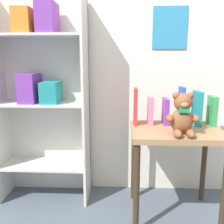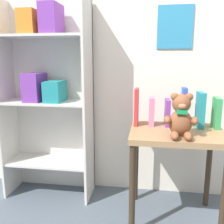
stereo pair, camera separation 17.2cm
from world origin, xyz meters
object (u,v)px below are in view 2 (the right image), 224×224
object	(u,v)px
teddy_bear	(181,117)
book_standing_purple	(167,112)
bookshelf_side	(47,88)
book_standing_pink	(152,111)
book_standing_green	(216,113)
book_standing_red	(136,107)
book_standing_teal	(200,110)
book_standing_blue	(184,107)
display_table	(176,146)

from	to	relation	value
teddy_bear	book_standing_purple	bearing A→B (deg)	103.41
bookshelf_side	teddy_bear	xyz separation A→B (m)	(0.99, -0.36, -0.12)
book_standing_pink	book_standing_green	bearing A→B (deg)	0.51
bookshelf_side	book_standing_red	distance (m)	0.73
book_standing_red	book_standing_green	world-z (taller)	book_standing_red
bookshelf_side	book_standing_teal	xyz separation A→B (m)	(1.14, -0.12, -0.12)
book_standing_blue	bookshelf_side	bearing A→B (deg)	172.57
book_standing_purple	display_table	bearing A→B (deg)	-69.39
teddy_bear	book_standing_purple	size ratio (longest dim) A/B	1.43
teddy_bear	book_standing_blue	bearing A→B (deg)	79.29
bookshelf_side	display_table	distance (m)	1.06
book_standing_pink	book_standing_teal	bearing A→B (deg)	-1.32
teddy_bear	book_standing_blue	distance (m)	0.26
book_standing_pink	teddy_bear	bearing A→B (deg)	-54.46
book_standing_pink	book_standing_blue	bearing A→B (deg)	1.04
display_table	book_standing_pink	size ratio (longest dim) A/B	3.22
display_table	teddy_bear	xyz separation A→B (m)	(0.01, -0.12, 0.23)
book_standing_purple	teddy_bear	bearing A→B (deg)	-77.49
display_table	book_standing_pink	world-z (taller)	book_standing_pink
bookshelf_side	book_standing_blue	distance (m)	1.04
book_standing_blue	book_standing_teal	world-z (taller)	book_standing_blue
teddy_bear	book_standing_green	world-z (taller)	teddy_bear
teddy_bear	book_standing_pink	distance (m)	0.31
teddy_bear	book_standing_pink	world-z (taller)	teddy_bear
book_standing_red	book_standing_blue	xyz separation A→B (m)	(0.33, 0.01, 0.00)
display_table	book_standing_purple	size ratio (longest dim) A/B	3.45
book_standing_green	bookshelf_side	bearing A→B (deg)	176.20
bookshelf_side	book_standing_purple	world-z (taller)	bookshelf_side
display_table	book_standing_pink	distance (m)	0.29
book_standing_teal	book_standing_red	bearing A→B (deg)	177.79
book_standing_red	book_standing_blue	world-z (taller)	book_standing_blue
book_standing_red	book_standing_pink	distance (m)	0.11
display_table	book_standing_red	distance (m)	0.38
display_table	teddy_bear	bearing A→B (deg)	-86.67
display_table	book_standing_red	bearing A→B (deg)	156.10
book_standing_green	book_standing_purple	bearing A→B (deg)	179.29
book_standing_blue	book_standing_green	size ratio (longest dim) A/B	1.31
book_standing_red	book_standing_teal	world-z (taller)	book_standing_red
display_table	book_standing_purple	xyz separation A→B (m)	(-0.05, 0.14, 0.20)
display_table	bookshelf_side	bearing A→B (deg)	166.14
book_standing_red	book_standing_pink	size ratio (longest dim) A/B	1.31
bookshelf_side	book_standing_blue	world-z (taller)	bookshelf_side
book_standing_purple	book_standing_teal	xyz separation A→B (m)	(0.22, -0.02, 0.03)
book_standing_purple	book_standing_teal	size ratio (longest dim) A/B	0.77
bookshelf_side	display_table	world-z (taller)	bookshelf_side
book_standing_red	bookshelf_side	bearing A→B (deg)	171.28
book_standing_green	book_standing_teal	bearing A→B (deg)	-174.16
book_standing_teal	book_standing_blue	bearing A→B (deg)	170.60
book_standing_pink	book_standing_blue	distance (m)	0.22
teddy_bear	book_standing_red	distance (m)	0.37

